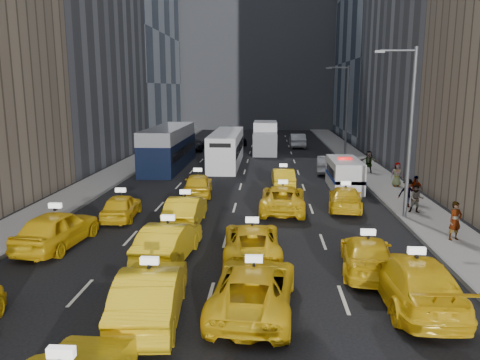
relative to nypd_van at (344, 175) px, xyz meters
The scene contains 36 objects.
ground 21.09m from the nypd_van, 110.27° to the right, with size 160.00×160.00×0.00m, color black.
sidewalk_west 18.58m from the nypd_van, 163.61° to the left, with size 3.00×90.00×0.15m, color gray.
sidewalk_east 6.21m from the nypd_van, 58.55° to the left, with size 3.00×90.00×0.15m, color gray.
curb_west 17.19m from the nypd_van, 162.25° to the left, with size 0.15×90.00×0.18m, color slate.
curb_east 5.59m from the nypd_van, 71.50° to the left, with size 0.15×90.00×0.18m, color slate.
building_backdrop 56.06m from the nypd_van, 97.95° to the left, with size 30.00×12.00×40.00m, color slate.
streetlight_near 8.90m from the nypd_van, 76.37° to the right, with size 2.15×0.22×9.00m.
streetlight_far 12.98m from the nypd_van, 81.25° to the left, with size 2.15×0.22×9.00m.
taxi_5 21.40m from the nypd_van, 114.51° to the right, with size 1.77×5.07×1.67m, color yellow.
taxi_6 19.53m from the nypd_van, 107.22° to the right, with size 2.47×5.35×1.49m, color yellow.
taxi_7 17.94m from the nypd_van, 91.85° to the right, with size 2.25×5.53×1.60m, color yellow.
taxi_8 19.70m from the nypd_van, 138.06° to the right, with size 1.98×4.92×1.68m, color yellow.
taxi_9 17.21m from the nypd_van, 123.11° to the right, with size 1.65×4.74×1.56m, color yellow.
taxi_10 15.13m from the nypd_van, 113.34° to the right, with size 2.29×4.96×1.38m, color yellow.
taxi_11 15.31m from the nypd_van, 95.78° to the right, with size 1.90×4.68×1.36m, color yellow.
taxi_12 15.73m from the nypd_van, 147.21° to the right, with size 1.62×4.02×1.37m, color yellow.
taxi_13 13.44m from the nypd_van, 135.38° to the right, with size 1.62×4.63×1.53m, color yellow.
taxi_14 7.78m from the nypd_van, 125.23° to the right, with size 2.47×5.36×1.49m, color yellow.
taxi_15 5.85m from the nypd_van, 98.38° to the right, with size 1.87×4.60×1.33m, color yellow.
taxi_16 10.29m from the nypd_van, 164.50° to the right, with size 1.77×4.40×1.50m, color yellow.
taxi_17 4.28m from the nypd_van, behind, with size 1.46×4.19×1.38m, color yellow.
nypd_van is the anchor object (origin of this frame).
double_decker 16.42m from the nypd_van, 149.40° to the left, with size 3.21×12.27×3.54m.
city_bus 13.47m from the nypd_van, 132.73° to the left, with size 3.99×11.96×3.03m.
box_truck 19.16m from the nypd_van, 107.16° to the left, with size 2.53×7.28×3.32m.
misc_car_0 6.27m from the nypd_van, 94.54° to the left, with size 1.53×4.38×1.44m, color #96989D.
misc_car_1 24.10m from the nypd_van, 124.83° to the left, with size 2.23×4.83×1.34m, color black.
misc_car_2 25.93m from the nypd_van, 103.16° to the left, with size 2.35×5.78×1.68m, color slate.
misc_car_3 24.31m from the nypd_van, 111.75° to the left, with size 1.83×4.56×1.55m, color black.
misc_car_4 23.44m from the nypd_van, 94.46° to the left, with size 1.73×4.97×1.64m, color #AFB3B7.
pedestrian_0 11.99m from the nypd_van, 74.86° to the right, with size 0.65×0.43×1.78m, color gray.
pedestrian_1 7.44m from the nypd_van, 67.42° to the right, with size 0.78×0.43×1.60m, color gray.
pedestrian_2 6.24m from the nypd_van, 63.98° to the right, with size 1.07×0.44×1.66m, color gray.
pedestrian_3 5.85m from the nypd_van, 54.42° to the right, with size 1.00×0.45×1.70m, color gray.
pedestrian_4 3.72m from the nypd_van, ahead, with size 0.82×0.45×1.69m, color gray.
pedestrian_5 6.62m from the nypd_van, 63.88° to the left, with size 1.63×0.47×1.76m, color gray.
Camera 1 is at (1.90, -12.74, 6.95)m, focal length 35.00 mm.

